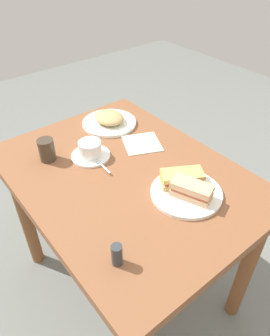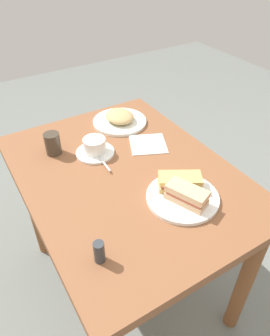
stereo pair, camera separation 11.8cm
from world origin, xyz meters
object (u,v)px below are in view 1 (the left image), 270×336
sandwich_plate (186,193)px  side_plate (109,123)px  drinking_glass (47,150)px  napkin (142,143)px  coffee_cup (90,148)px  sandwich_back (182,178)px  dining_table (126,195)px  coffee_saucer (91,156)px  spoon (101,164)px  sandwich_front (191,190)px  salt_shaker (117,255)px

sandwich_plate → side_plate: size_ratio=1.00×
side_plate → drinking_glass: 0.36m
drinking_glass → napkin: bearing=67.5°
coffee_cup → napkin: coffee_cup is taller
sandwich_back → coffee_cup: (-0.36, -0.16, 0.00)m
dining_table → side_plate: bearing=154.6°
coffee_cup → drinking_glass: size_ratio=1.25×
coffee_cup → side_plate: size_ratio=0.45×
coffee_saucer → spoon: 0.08m
napkin → dining_table: bearing=-57.2°
sandwich_front → sandwich_back: sandwich_front is taller
drinking_glass → side_plate: bearing=101.6°
sandwich_back → drinking_glass: drinking_glass is taller
coffee_saucer → drinking_glass: size_ratio=1.73×
coffee_saucer → napkin: coffee_saucer is taller
dining_table → salt_shaker: bearing=-40.7°
dining_table → sandwich_plate: size_ratio=4.02×
dining_table → napkin: size_ratio=6.73×
sandwich_front → salt_shaker: (0.05, -0.35, -0.01)m
coffee_cup → napkin: (0.06, 0.22, -0.04)m
coffee_cup → drinking_glass: drinking_glass is taller
sandwich_plate → drinking_glass: (-0.49, -0.28, 0.04)m
sandwich_plate → sandwich_back: (-0.04, 0.02, 0.03)m
drinking_glass → coffee_saucer: bearing=57.0°
coffee_saucer → side_plate: side_plate is taller
dining_table → salt_shaker: size_ratio=14.05×
spoon → side_plate: (-0.24, 0.21, -0.01)m
sandwich_plate → side_plate: 0.57m
sandwich_plate → spoon: spoon is taller
coffee_cup → drinking_glass: 0.17m
sandwich_plate → salt_shaker: (0.07, -0.35, 0.03)m
sandwich_front → side_plate: size_ratio=0.61×
sandwich_plate → coffee_cup: (-0.40, -0.14, 0.04)m
coffee_saucer → coffee_cup: (-0.00, 0.00, 0.04)m
dining_table → napkin: bearing=122.8°
sandwich_front → side_plate: bearing=172.9°
salt_shaker → dining_table: bearing=139.3°
coffee_cup → side_plate: coffee_cup is taller
coffee_saucer → napkin: size_ratio=1.05×
sandwich_plate → sandwich_back: sandwich_back is taller
coffee_cup → sandwich_back: bearing=23.9°
sandwich_plate → napkin: size_ratio=1.67×
sandwich_back → salt_shaker: bearing=-72.3°
dining_table → sandwich_plate: (0.23, 0.09, 0.13)m
spoon → napkin: size_ratio=0.66×
spoon → napkin: bearing=95.7°
salt_shaker → drinking_glass: bearing=172.8°
sandwich_front → salt_shaker: bearing=-82.0°
coffee_saucer → sandwich_back: bearing=24.1°
dining_table → sandwich_front: sandwich_front is taller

